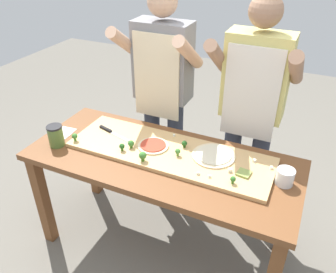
{
  "coord_description": "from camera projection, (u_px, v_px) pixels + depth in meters",
  "views": [
    {
      "loc": [
        0.75,
        -1.53,
        1.99
      ],
      "look_at": [
        0.01,
        0.07,
        0.89
      ],
      "focal_mm": 36.49,
      "sensor_mm": 36.0,
      "label": 1
    }
  ],
  "objects": [
    {
      "name": "cheese_crumble_c",
      "position": [
        254.0,
        160.0,
        2.0
      ],
      "size": [
        0.02,
        0.02,
        0.02
      ],
      "primitive_type": "cube",
      "rotation": [
        0.0,
        0.0,
        1.03
      ],
      "color": "white",
      "rests_on": "cutting_board"
    },
    {
      "name": "prep_table",
      "position": [
        162.0,
        172.0,
        2.14
      ],
      "size": [
        1.67,
        0.7,
        0.78
      ],
      "color": "brown",
      "rests_on": "ground"
    },
    {
      "name": "sauce_jar",
      "position": [
        56.0,
        136.0,
        2.17
      ],
      "size": [
        0.1,
        0.1,
        0.14
      ],
      "color": "#517033",
      "rests_on": "prep_table"
    },
    {
      "name": "cheese_crumble_d",
      "position": [
        174.0,
        135.0,
        2.24
      ],
      "size": [
        0.02,
        0.02,
        0.02
      ],
      "primitive_type": "cube",
      "rotation": [
        0.0,
        0.0,
        0.41
      ],
      "color": "white",
      "rests_on": "cutting_board"
    },
    {
      "name": "cheese_crumble_f",
      "position": [
        198.0,
        173.0,
        1.9
      ],
      "size": [
        0.01,
        0.01,
        0.01
      ],
      "primitive_type": "cube",
      "rotation": [
        0.0,
        0.0,
        0.06
      ],
      "color": "white",
      "rests_on": "cutting_board"
    },
    {
      "name": "flour_cup",
      "position": [
        285.0,
        178.0,
        1.86
      ],
      "size": [
        0.1,
        0.1,
        0.09
      ],
      "color": "white",
      "rests_on": "prep_table"
    },
    {
      "name": "pizza_slice_center",
      "position": [
        244.0,
        173.0,
        1.9
      ],
      "size": [
        0.08,
        0.08,
        0.01
      ],
      "primitive_type": "cube",
      "rotation": [
        0.0,
        0.0,
        -0.12
      ],
      "color": "#899E4C",
      "rests_on": "cutting_board"
    },
    {
      "name": "cutting_board",
      "position": [
        169.0,
        152.0,
        2.11
      ],
      "size": [
        1.27,
        0.41,
        0.02
      ],
      "primitive_type": "cube",
      "color": "tan",
      "rests_on": "prep_table"
    },
    {
      "name": "cheese_crumble_b",
      "position": [
        210.0,
        176.0,
        1.88
      ],
      "size": [
        0.02,
        0.02,
        0.01
      ],
      "primitive_type": "cube",
      "rotation": [
        0.0,
        0.0,
        0.35
      ],
      "color": "white",
      "rests_on": "cutting_board"
    },
    {
      "name": "broccoli_floret_back_right",
      "position": [
        178.0,
        152.0,
        2.04
      ],
      "size": [
        0.03,
        0.03,
        0.05
      ],
      "color": "#487A23",
      "rests_on": "cutting_board"
    },
    {
      "name": "broccoli_floret_center_left",
      "position": [
        122.0,
        147.0,
        2.09
      ],
      "size": [
        0.03,
        0.03,
        0.05
      ],
      "color": "#2C5915",
      "rests_on": "cutting_board"
    },
    {
      "name": "broccoli_floret_back_mid",
      "position": [
        143.0,
        156.0,
        2.0
      ],
      "size": [
        0.05,
        0.05,
        0.06
      ],
      "color": "#487A23",
      "rests_on": "cutting_board"
    },
    {
      "name": "pizza_whole_tomato_red",
      "position": [
        153.0,
        146.0,
        2.14
      ],
      "size": [
        0.19,
        0.19,
        0.02
      ],
      "color": "beige",
      "rests_on": "cutting_board"
    },
    {
      "name": "broccoli_floret_front_right",
      "position": [
        75.0,
        137.0,
        2.18
      ],
      "size": [
        0.04,
        0.04,
        0.05
      ],
      "color": "#487A23",
      "rests_on": "cutting_board"
    },
    {
      "name": "cheese_crumble_a",
      "position": [
        230.0,
        170.0,
        1.92
      ],
      "size": [
        0.03,
        0.03,
        0.02
      ],
      "primitive_type": "cube",
      "rotation": [
        0.0,
        0.0,
        0.55
      ],
      "color": "white",
      "rests_on": "cutting_board"
    },
    {
      "name": "broccoli_floret_front_mid",
      "position": [
        184.0,
        144.0,
        2.12
      ],
      "size": [
        0.03,
        0.03,
        0.05
      ],
      "color": "#2C5915",
      "rests_on": "cutting_board"
    },
    {
      "name": "recipe_note",
      "position": [
        64.0,
        133.0,
        2.33
      ],
      "size": [
        0.12,
        0.15,
        0.0
      ],
      "primitive_type": "cube",
      "rotation": [
        0.0,
        0.0,
        0.07
      ],
      "color": "white",
      "rests_on": "prep_table"
    },
    {
      "name": "broccoli_floret_back_left",
      "position": [
        131.0,
        144.0,
        2.12
      ],
      "size": [
        0.04,
        0.04,
        0.05
      ],
      "color": "#3F7220",
      "rests_on": "cutting_board"
    },
    {
      "name": "chefs_knife",
      "position": [
        110.0,
        131.0,
        2.29
      ],
      "size": [
        0.27,
        0.1,
        0.02
      ],
      "color": "#B7BABF",
      "rests_on": "cutting_board"
    },
    {
      "name": "ground_plane",
      "position": [
        163.0,
        244.0,
        2.5
      ],
      "size": [
        8.0,
        8.0,
        0.0
      ],
      "primitive_type": "plane",
      "color": "#6B665B"
    },
    {
      "name": "broccoli_floret_front_left",
      "position": [
        233.0,
        179.0,
        1.83
      ],
      "size": [
        0.03,
        0.03,
        0.05
      ],
      "color": "#3F7220",
      "rests_on": "cutting_board"
    },
    {
      "name": "pizza_whole_cheese_artichoke",
      "position": [
        214.0,
        155.0,
        2.05
      ],
      "size": [
        0.26,
        0.26,
        0.02
      ],
      "color": "beige",
      "rests_on": "cutting_board"
    },
    {
      "name": "cheese_crumble_e",
      "position": [
        271.0,
        168.0,
        1.95
      ],
      "size": [
        0.02,
        0.02,
        0.02
      ],
      "primitive_type": "cube",
      "rotation": [
        0.0,
        0.0,
        0.31
      ],
      "color": "white",
      "rests_on": "cutting_board"
    },
    {
      "name": "cook_left",
      "position": [
        163.0,
        85.0,
        2.47
      ],
      "size": [
        0.54,
        0.39,
        1.67
      ],
      "color": "#333847",
      "rests_on": "ground"
    },
    {
      "name": "cook_right",
      "position": [
        252.0,
        102.0,
        2.23
      ],
      "size": [
        0.54,
        0.39,
        1.67
      ],
      "color": "#333847",
      "rests_on": "ground"
    }
  ]
}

